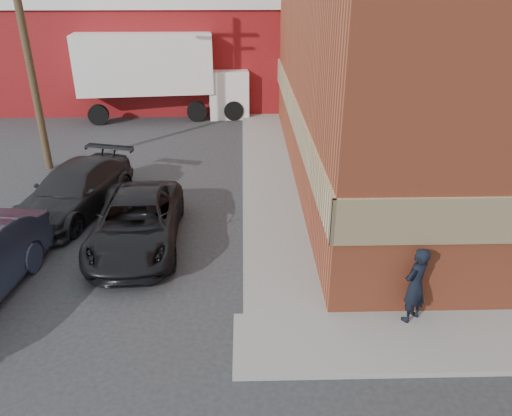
# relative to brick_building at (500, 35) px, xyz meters

# --- Properties ---
(ground) EXTENTS (90.00, 90.00, 0.00)m
(ground) POSITION_rel_brick_building_xyz_m (-8.50, -9.00, -4.68)
(ground) COLOR #28282B
(ground) RESTS_ON ground
(brick_building) EXTENTS (14.25, 18.25, 9.36)m
(brick_building) POSITION_rel_brick_building_xyz_m (0.00, 0.00, 0.00)
(brick_building) COLOR #AA492B
(brick_building) RESTS_ON ground
(sidewalk_west) EXTENTS (1.80, 18.00, 0.12)m
(sidewalk_west) POSITION_rel_brick_building_xyz_m (-7.90, 0.00, -4.62)
(sidewalk_west) COLOR gray
(sidewalk_west) RESTS_ON ground
(warehouse) EXTENTS (16.30, 8.30, 5.60)m
(warehouse) POSITION_rel_brick_building_xyz_m (-14.50, 11.00, -1.87)
(warehouse) COLOR maroon
(warehouse) RESTS_ON ground
(utility_pole) EXTENTS (2.00, 0.26, 9.00)m
(utility_pole) POSITION_rel_brick_building_xyz_m (-16.00, 0.00, 0.06)
(utility_pole) COLOR brown
(utility_pole) RESTS_ON ground
(man) EXTENTS (0.73, 0.70, 1.69)m
(man) POSITION_rel_brick_building_xyz_m (-5.31, -9.25, -3.72)
(man) COLOR black
(man) RESTS_ON sidewalk_south
(suv_a) EXTENTS (2.42, 4.88, 1.33)m
(suv_a) POSITION_rel_brick_building_xyz_m (-11.60, -5.78, -4.02)
(suv_a) COLOR black
(suv_a) RESTS_ON ground
(suv_b) EXTENTS (3.15, 5.19, 1.41)m
(suv_b) POSITION_rel_brick_building_xyz_m (-13.86, -3.65, -3.98)
(suv_b) COLOR black
(suv_b) RESTS_ON ground
(box_truck) EXTENTS (8.40, 3.26, 4.04)m
(box_truck) POSITION_rel_brick_building_xyz_m (-12.62, 7.08, -2.35)
(box_truck) COLOR white
(box_truck) RESTS_ON ground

